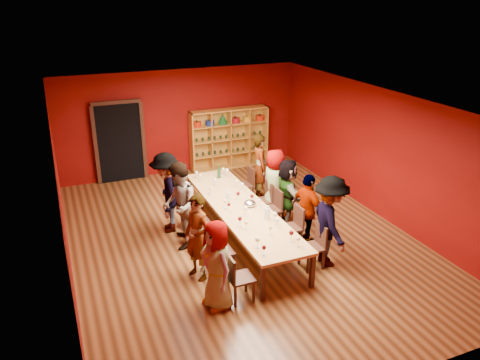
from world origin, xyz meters
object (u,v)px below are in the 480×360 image
chair_person_right_1 (294,224)px  chair_person_right_3 (265,198)px  person_left_1 (197,238)px  person_right_0 (330,222)px  person_right_1 (308,210)px  chair_person_right_4 (247,182)px  chair_person_left_0 (236,276)px  spittoon_bowl (250,203)px  shelving_unit (229,135)px  chair_person_left_2 (197,221)px  person_right_3 (275,184)px  chair_person_right_0 (316,244)px  chair_person_right_2 (274,206)px  person_right_4 (260,167)px  wine_bottle (219,173)px  person_left_0 (217,265)px  person_right_2 (287,192)px  person_left_2 (179,206)px  chair_person_left_1 (218,249)px  person_left_3 (167,193)px  chair_person_left_3 (187,207)px  tasting_table (241,209)px

chair_person_right_1 → chair_person_right_3: bearing=90.0°
person_left_1 → person_right_0: person_right_0 is taller
person_right_1 → chair_person_right_4: bearing=-4.8°
chair_person_left_0 → spittoon_bowl: size_ratio=3.40×
shelving_unit → person_right_0: person_right_0 is taller
chair_person_left_2 → person_right_3: bearing=13.7°
chair_person_right_0 → person_right_0: (0.29, 0.00, 0.42)m
chair_person_left_2 → chair_person_right_4: (1.82, 1.56, 0.00)m
person_left_1 → chair_person_right_2: size_ratio=1.87×
person_left_1 → person_right_4: bearing=114.4°
person_right_1 → person_right_4: person_right_4 is taller
wine_bottle → person_left_1: bearing=-117.3°
chair_person_right_0 → spittoon_bowl: 1.73m
person_right_1 → chair_person_right_3: person_right_1 is taller
person_left_0 → spittoon_bowl: size_ratio=6.08×
chair_person_right_3 → spittoon_bowl: 1.08m
person_right_0 → person_right_2: person_right_0 is taller
chair_person_right_0 → chair_person_right_3: 2.29m
person_left_2 → chair_person_right_2: size_ratio=2.06×
chair_person_right_1 → person_right_1: 0.42m
person_left_1 → person_right_3: person_left_1 is taller
person_left_1 → chair_person_left_2: 1.37m
chair_person_left_1 → person_left_3: (-0.44, 2.04, 0.41)m
person_left_1 → chair_person_right_0: (2.21, -0.52, -0.34)m
person_left_0 → chair_person_left_1: (0.35, 0.95, -0.30)m
chair_person_left_1 → chair_person_right_1: size_ratio=1.00×
chair_person_left_3 → chair_person_left_2: bearing=-90.0°
chair_person_left_3 → person_right_4: 2.34m
spittoon_bowl → chair_person_right_2: bearing=20.8°
person_left_2 → person_right_1: person_left_2 is taller
person_left_0 → chair_person_left_3: 3.02m
person_left_2 → chair_person_right_3: size_ratio=2.06×
chair_person_right_1 → person_right_3: 1.49m
chair_person_left_0 → person_left_1: size_ratio=0.53×
person_left_3 → chair_person_right_2: bearing=83.2°
chair_person_right_0 → chair_person_right_2: size_ratio=1.00×
person_left_1 → person_right_0: size_ratio=0.91×
person_right_3 → person_left_0: bearing=128.4°
chair_person_left_2 → person_right_0: person_right_0 is taller
person_left_2 → person_right_0: 3.05m
tasting_table → chair_person_left_1: bearing=-130.8°
person_left_3 → chair_person_right_0: size_ratio=2.04×
shelving_unit → wine_bottle: 2.86m
chair_person_right_0 → chair_person_right_4: 3.35m
tasting_table → person_right_1: size_ratio=2.89×
tasting_table → person_left_3: 1.68m
chair_person_right_3 → tasting_table: bearing=-141.6°
person_left_3 → person_right_3: (2.51, -0.27, -0.08)m
chair_person_right_2 → spittoon_bowl: (-0.71, -0.27, 0.32)m
chair_person_left_3 → person_right_0: size_ratio=0.49×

